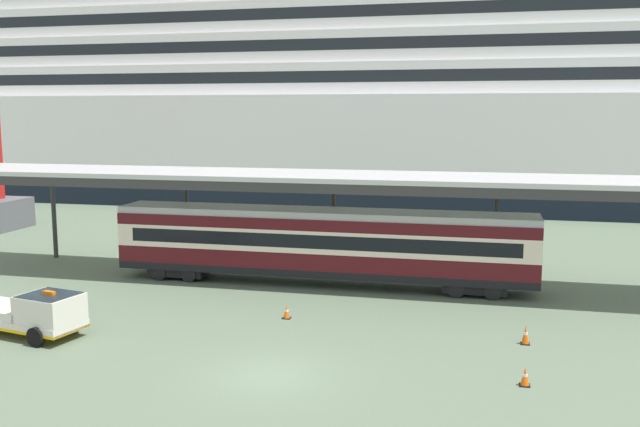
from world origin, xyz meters
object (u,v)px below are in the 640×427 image
object	(u,v)px
traffic_cone_mid	(525,377)
quay_bollard	(58,301)
cruise_ship	(613,77)
traffic_cone_far	(526,335)
train_carriage	(321,243)
service_truck	(34,313)
traffic_cone_near	(287,312)

from	to	relation	value
traffic_cone_mid	quay_bollard	xyz separation A→B (m)	(-20.85, 4.27, 0.20)
cruise_ship	traffic_cone_far	distance (m)	52.37
train_carriage	service_truck	xyz separation A→B (m)	(-9.69, -11.28, -1.32)
cruise_ship	traffic_cone_near	size ratio (longest dim) A/B	260.85
traffic_cone_near	traffic_cone_far	bearing A→B (deg)	-6.56
traffic_cone_near	traffic_cone_mid	xyz separation A→B (m)	(10.12, -5.70, 0.01)
cruise_ship	quay_bollard	world-z (taller)	cruise_ship
service_truck	traffic_cone_near	xyz separation A→B (m)	(9.59, 4.81, -0.68)
train_carriage	quay_bollard	size ratio (longest dim) A/B	23.53
service_truck	traffic_cone_far	distance (m)	20.29
train_carriage	traffic_cone_near	distance (m)	6.78
cruise_ship	traffic_cone_far	xyz separation A→B (m)	(-10.64, -49.75, -12.42)
cruise_ship	service_truck	xyz separation A→B (m)	(-30.59, -53.37, -11.81)
traffic_cone_near	traffic_cone_far	size ratio (longest dim) A/B	0.81
cruise_ship	traffic_cone_far	world-z (taller)	cruise_ship
train_carriage	quay_bollard	distance (m)	13.53
cruise_ship	traffic_cone_near	world-z (taller)	cruise_ship
service_truck	traffic_cone_near	world-z (taller)	service_truck
cruise_ship	traffic_cone_near	distance (m)	54.36
cruise_ship	quay_bollard	bearing A→B (deg)	-122.40
train_carriage	traffic_cone_near	bearing A→B (deg)	-90.89
traffic_cone_mid	cruise_ship	bearing A→B (deg)	78.66
service_truck	traffic_cone_mid	xyz separation A→B (m)	(19.71, -0.90, -0.67)
traffic_cone_near	quay_bollard	size ratio (longest dim) A/B	0.65
quay_bollard	traffic_cone_far	bearing A→B (deg)	0.66
service_truck	quay_bollard	xyz separation A→B (m)	(-1.14, 3.37, -0.47)
quay_bollard	traffic_cone_mid	bearing A→B (deg)	-11.58
cruise_ship	traffic_cone_mid	distance (m)	56.73
train_carriage	traffic_cone_mid	world-z (taller)	train_carriage
traffic_cone_near	train_carriage	bearing A→B (deg)	89.11
train_carriage	traffic_cone_far	bearing A→B (deg)	-36.77
cruise_ship	traffic_cone_mid	xyz separation A→B (m)	(-10.88, -54.26, -12.48)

